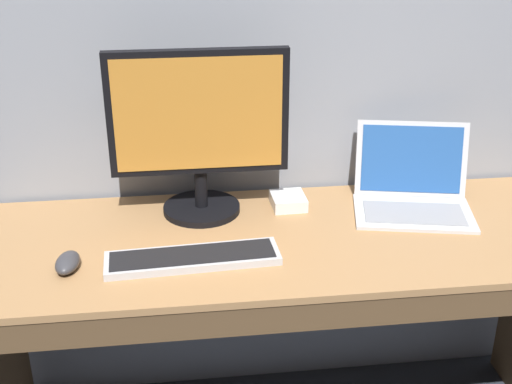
# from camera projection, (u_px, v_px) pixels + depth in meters

# --- Properties ---
(desk) EXTENTS (1.77, 0.63, 0.77)m
(desk) POSITION_uv_depth(u_px,v_px,m) (289.00, 306.00, 1.98)
(desk) COLOR #A87A4C
(desk) RESTS_ON ground
(laptop_silver) EXTENTS (0.40, 0.36, 0.24)m
(laptop_silver) POSITION_uv_depth(u_px,v_px,m) (412.00, 187.00, 2.05)
(laptop_silver) COLOR silver
(laptop_silver) RESTS_ON desk
(external_monitor) EXTENTS (0.51, 0.23, 0.50)m
(external_monitor) POSITION_uv_depth(u_px,v_px,m) (199.00, 128.00, 1.91)
(external_monitor) COLOR black
(external_monitor) RESTS_ON desk
(wired_keyboard) EXTENTS (0.46, 0.15, 0.02)m
(wired_keyboard) POSITION_uv_depth(u_px,v_px,m) (193.00, 258.00, 1.76)
(wired_keyboard) COLOR #BCBCC1
(wired_keyboard) RESTS_ON desk
(computer_mouse) EXTENTS (0.07, 0.11, 0.04)m
(computer_mouse) POSITION_uv_depth(u_px,v_px,m) (68.00, 263.00, 1.72)
(computer_mouse) COLOR #38383D
(computer_mouse) RESTS_ON desk
(external_drive_box) EXTENTS (0.11, 0.11, 0.04)m
(external_drive_box) POSITION_uv_depth(u_px,v_px,m) (288.00, 201.00, 2.06)
(external_drive_box) COLOR silver
(external_drive_box) RESTS_ON desk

